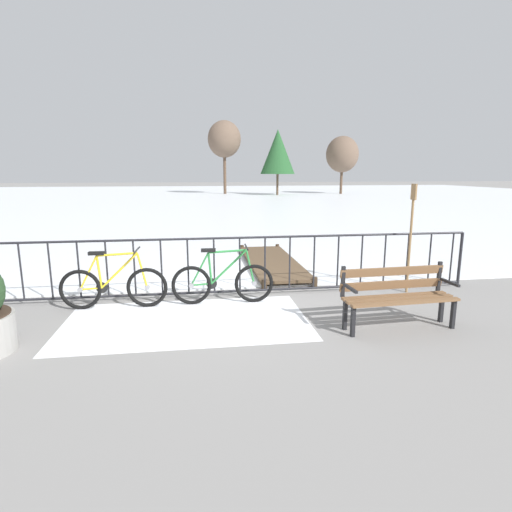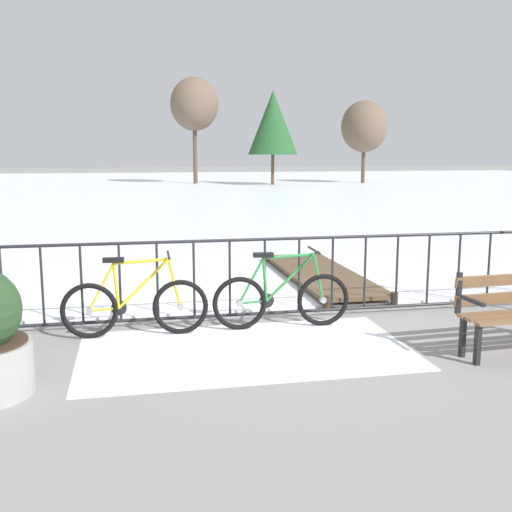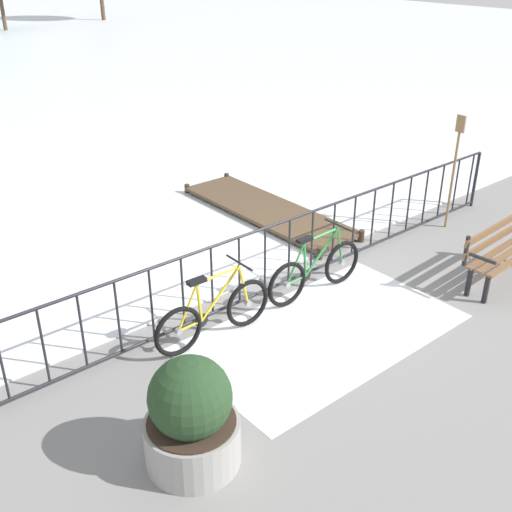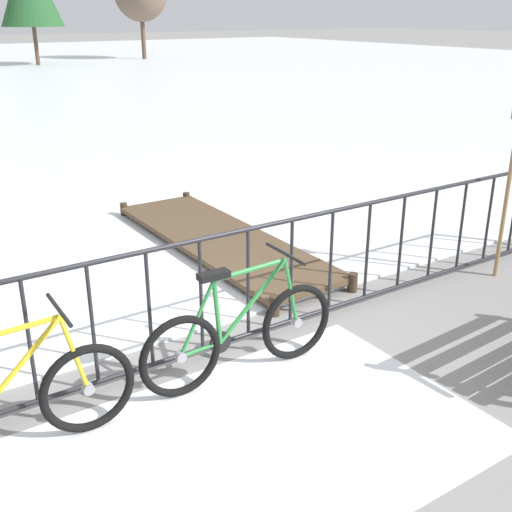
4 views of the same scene
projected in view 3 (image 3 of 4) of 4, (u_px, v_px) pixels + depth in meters
ground_plane at (299, 280)px, 9.19m from camera, size 160.00×160.00×0.00m
snow_patch at (324, 332)px, 7.97m from camera, size 3.59×2.03×0.01m
railing_fence at (301, 246)px, 8.94m from camera, size 9.06×0.06×1.07m
bicycle_near_railing at (315, 271)px, 8.68m from camera, size 1.71×0.52×0.97m
bicycle_second at (214, 314)px, 7.67m from camera, size 1.71×0.52×0.97m
park_bench at (501, 248)px, 9.01m from camera, size 1.62×0.57×0.89m
planter_with_shrub at (191, 418)px, 5.78m from camera, size 0.92×0.92×1.16m
oar_upright at (454, 165)px, 10.39m from camera, size 0.04×0.16×1.98m
wooden_dock at (267, 210)px, 11.30m from camera, size 1.10×3.79×0.20m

